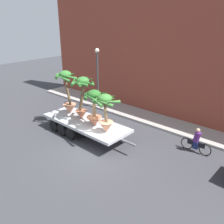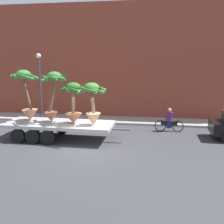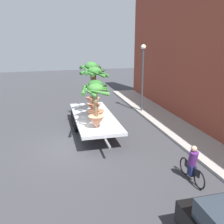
# 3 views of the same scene
# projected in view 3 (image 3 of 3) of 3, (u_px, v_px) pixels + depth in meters

# --- Properties ---
(ground_plane) EXTENTS (60.00, 60.00, 0.00)m
(ground_plane) POSITION_uv_depth(u_px,v_px,m) (81.00, 146.00, 13.51)
(ground_plane) COLOR #38383D
(sidewalk) EXTENTS (24.00, 2.20, 0.15)m
(sidewalk) POSITION_uv_depth(u_px,v_px,m) (184.00, 134.00, 14.99)
(sidewalk) COLOR #A39E99
(sidewalk) RESTS_ON ground
(building_facade) EXTENTS (24.00, 1.20, 8.76)m
(building_facade) POSITION_uv_depth(u_px,v_px,m) (218.00, 58.00, 14.15)
(building_facade) COLOR brown
(building_facade) RESTS_ON ground
(flatbed_trailer) EXTENTS (7.24, 2.42, 0.98)m
(flatbed_trailer) POSITION_uv_depth(u_px,v_px,m) (93.00, 118.00, 15.59)
(flatbed_trailer) COLOR #B7BABF
(flatbed_trailer) RESTS_ON ground
(potted_palm_rear) EXTENTS (1.75, 1.72, 2.90)m
(potted_palm_rear) POSITION_uv_depth(u_px,v_px,m) (94.00, 86.00, 15.11)
(potted_palm_rear) COLOR #B26647
(potted_palm_rear) RESTS_ON flatbed_trailer
(potted_palm_middle) EXTENTS (1.64, 1.65, 2.98)m
(potted_palm_middle) POSITION_uv_depth(u_px,v_px,m) (92.00, 84.00, 16.77)
(potted_palm_middle) COLOR tan
(potted_palm_middle) RESTS_ON flatbed_trailer
(potted_palm_front) EXTENTS (1.55, 1.55, 2.34)m
(potted_palm_front) POSITION_uv_depth(u_px,v_px,m) (96.00, 103.00, 12.93)
(potted_palm_front) COLOR tan
(potted_palm_front) RESTS_ON flatbed_trailer
(potted_palm_extra) EXTENTS (1.37, 1.44, 2.32)m
(potted_palm_extra) POSITION_uv_depth(u_px,v_px,m) (96.00, 100.00, 14.09)
(potted_palm_extra) COLOR #B26647
(potted_palm_extra) RESTS_ON flatbed_trailer
(cyclist) EXTENTS (1.84, 0.34, 1.54)m
(cyclist) POSITION_uv_depth(u_px,v_px,m) (192.00, 165.00, 10.17)
(cyclist) COLOR black
(cyclist) RESTS_ON ground
(street_lamp) EXTENTS (0.36, 0.36, 4.83)m
(street_lamp) POSITION_uv_depth(u_px,v_px,m) (143.00, 69.00, 18.38)
(street_lamp) COLOR #383D42
(street_lamp) RESTS_ON sidewalk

